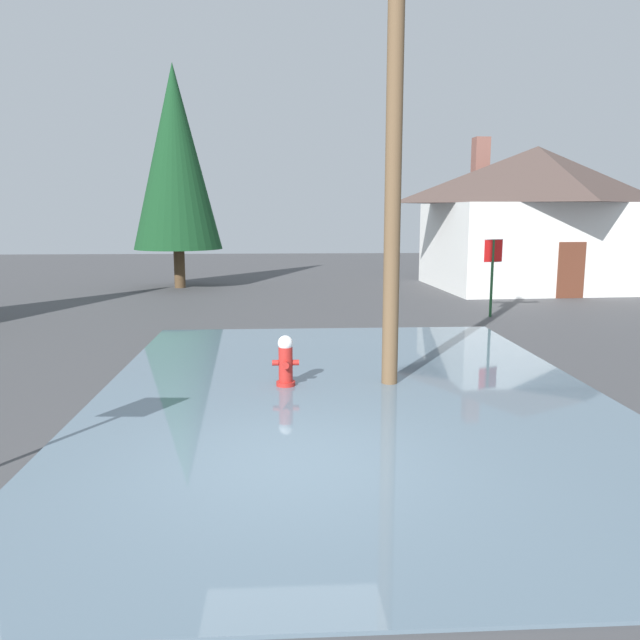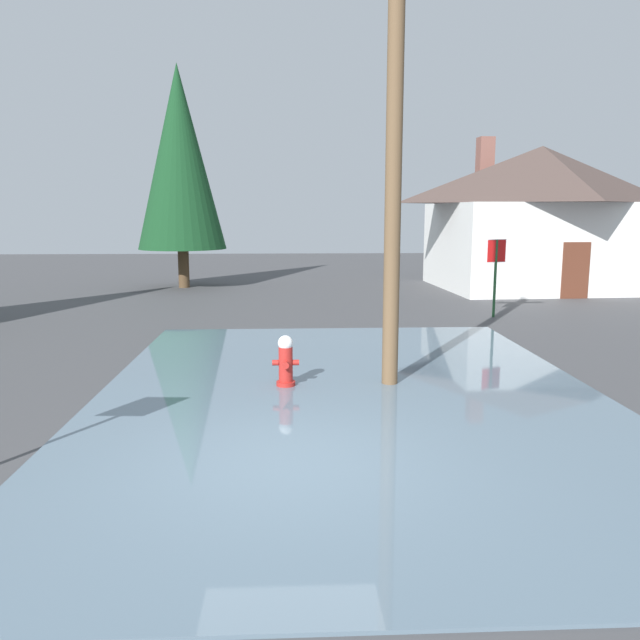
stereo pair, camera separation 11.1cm
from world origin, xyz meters
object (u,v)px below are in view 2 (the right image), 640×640
utility_pole (394,123)px  stop_sign_far (496,262)px  pine_tree_tall_left (180,158)px  house (539,215)px  fire_hydrant (286,362)px

utility_pole → stop_sign_far: size_ratio=3.80×
pine_tree_tall_left → house: bearing=-3.4°
fire_hydrant → house: 17.66m
house → stop_sign_far: bearing=-119.5°
house → pine_tree_tall_left: (-14.25, 0.86, 2.24)m
stop_sign_far → house: (3.97, 7.03, 1.30)m
utility_pole → stop_sign_far: bearing=59.8°
stop_sign_far → fire_hydrant: bearing=-129.6°
stop_sign_far → house: house is taller
fire_hydrant → pine_tree_tall_left: pine_tree_tall_left is taller
utility_pole → pine_tree_tall_left: bearing=111.9°
fire_hydrant → utility_pole: size_ratio=0.11×
fire_hydrant → house: house is taller
fire_hydrant → stop_sign_far: bearing=50.4°
utility_pole → stop_sign_far: (4.20, 7.23, -2.89)m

